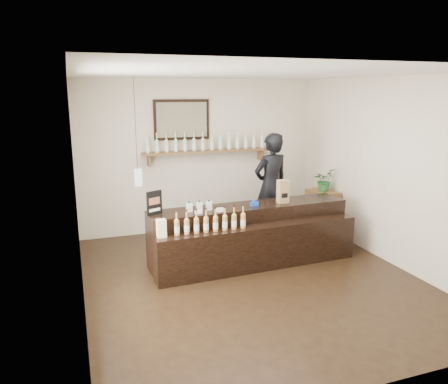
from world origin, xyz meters
TOP-DOWN VIEW (x-y plane):
  - ground at (0.00, 0.00)m, footprint 5.00×5.00m
  - room_shell at (0.00, 0.00)m, footprint 5.00×5.00m
  - back_wall_decor at (-0.14, 2.37)m, footprint 2.66×0.96m
  - counter at (0.25, 0.58)m, footprint 3.16×0.96m
  - promo_sign at (-1.22, 0.65)m, footprint 0.23×0.12m
  - paper_bag at (0.80, 0.67)m, footprint 0.17×0.13m
  - tape_dispenser at (0.30, 0.63)m, footprint 0.13×0.05m
  - side_cabinet at (2.00, 1.41)m, footprint 0.45×0.59m
  - potted_plant at (2.00, 1.41)m, footprint 0.48×0.47m
  - shopkeeper at (1.01, 1.55)m, footprint 0.86×0.66m

SIDE VIEW (x-z plane):
  - ground at x=0.00m, z-range 0.00..0.00m
  - side_cabinet at x=2.00m, z-range 0.00..0.82m
  - counter at x=0.25m, z-range -0.10..0.93m
  - tape_dispenser at x=0.30m, z-range 0.86..0.97m
  - potted_plant at x=2.00m, z-range 0.82..1.22m
  - promo_sign at x=-1.22m, z-range 0.88..1.22m
  - paper_bag at x=0.80m, z-range 0.88..1.24m
  - shopkeeper at x=1.01m, z-range 0.00..2.13m
  - room_shell at x=0.00m, z-range -0.80..4.20m
  - back_wall_decor at x=-0.14m, z-range 0.91..2.60m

